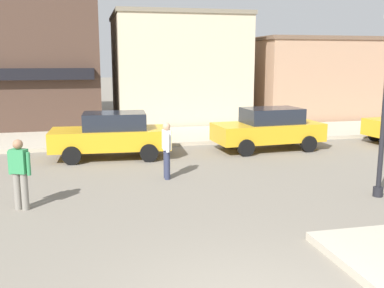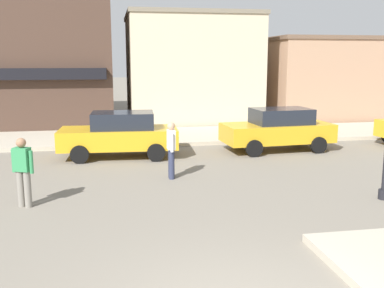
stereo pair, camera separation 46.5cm
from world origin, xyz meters
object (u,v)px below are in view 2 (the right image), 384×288
parked_car_second (278,129)px  pedestrian_crossing_near (171,148)px  parked_car_nearest (120,134)px  pedestrian_crossing_far (23,170)px

parked_car_second → pedestrian_crossing_near: (-4.42, -3.26, 0.06)m
parked_car_nearest → pedestrian_crossing_near: pedestrian_crossing_near is taller
parked_car_second → parked_car_nearest: bearing=-178.7°
parked_car_second → pedestrian_crossing_far: pedestrian_crossing_far is taller
parked_car_second → pedestrian_crossing_near: pedestrian_crossing_near is taller
parked_car_nearest → pedestrian_crossing_far: size_ratio=2.54×
parked_car_nearest → pedestrian_crossing_far: 5.53m
pedestrian_crossing_near → pedestrian_crossing_far: size_ratio=1.00×
parked_car_second → pedestrian_crossing_near: 5.49m
parked_car_second → pedestrian_crossing_far: bearing=-147.3°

